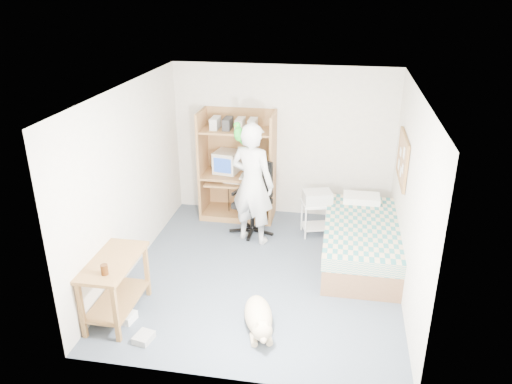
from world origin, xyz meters
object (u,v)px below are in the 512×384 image
computer_hutch (238,170)px  printer_cart (317,213)px  office_chair (254,208)px  side_desk (115,279)px  person (252,184)px  bed (361,241)px  dog (259,317)px

computer_hutch → printer_cart: 1.48m
computer_hutch → office_chair: 0.75m
side_desk → office_chair: 2.71m
office_chair → person: size_ratio=0.60×
bed → computer_hutch: bearing=150.7°
side_desk → dog: size_ratio=1.04×
computer_hutch → person: bearing=-64.7°
computer_hutch → bed: size_ratio=0.89×
side_desk → office_chair: bearing=63.6°
printer_cart → office_chair: bearing=166.4°
side_desk → printer_cart: bearing=48.6°
computer_hutch → dog: bearing=-73.9°
printer_cart → side_desk: bearing=-147.7°
person → printer_cart: person is taller
bed → dog: size_ratio=2.10×
dog → office_chair: bearing=85.1°
office_chair → person: person is taller
side_desk → office_chair: size_ratio=0.90×
person → office_chair: bearing=-66.1°
person → dog: bearing=120.4°
bed → person: size_ratio=1.09×
bed → side_desk: (-2.85, -1.82, 0.21)m
computer_hutch → bed: (2.00, -1.12, -0.53)m
office_chair → person: bearing=-66.1°
computer_hutch → dog: size_ratio=1.87×
office_chair → dog: 2.47m
computer_hutch → person: size_ratio=0.97×
side_desk → printer_cart: (2.18, 2.48, -0.13)m
office_chair → printer_cart: (0.98, 0.05, -0.04)m
side_desk → office_chair: office_chair is taller
computer_hutch → printer_cart: size_ratio=3.31×
dog → person: bearing=85.9°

